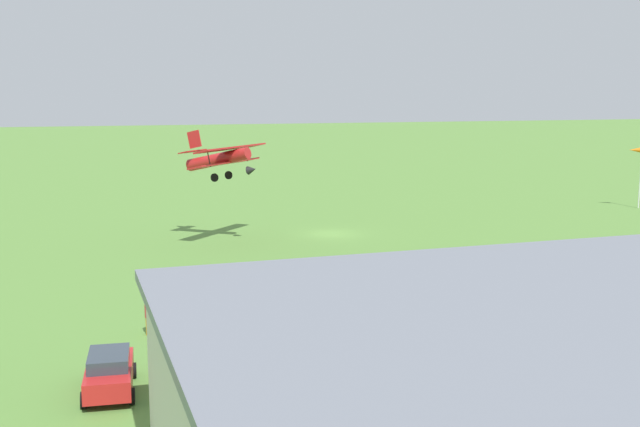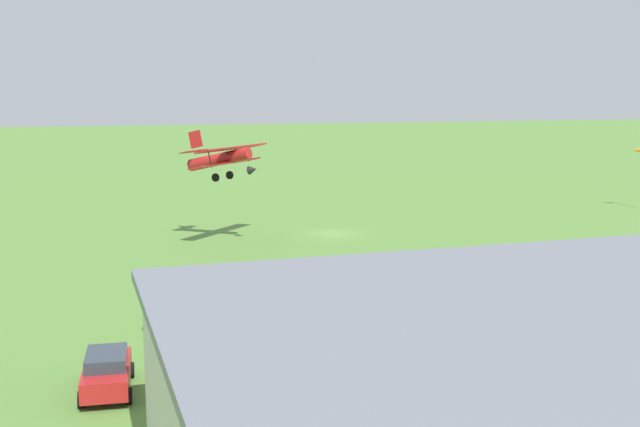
{
  "view_description": "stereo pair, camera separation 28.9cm",
  "coord_description": "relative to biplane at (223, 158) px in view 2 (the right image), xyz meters",
  "views": [
    {
      "loc": [
        18.31,
        60.55,
        11.89
      ],
      "look_at": [
        5.28,
        14.88,
        4.24
      ],
      "focal_mm": 43.7,
      "sensor_mm": 36.0,
      "label": 1
    },
    {
      "loc": [
        18.03,
        60.63,
        11.89
      ],
      "look_at": [
        5.28,
        14.88,
        4.24
      ],
      "focal_mm": 43.7,
      "sensor_mm": 36.0,
      "label": 2
    }
  ],
  "objects": [
    {
      "name": "person_walking_on_apron",
      "position": [
        7.09,
        22.11,
        -5.7
      ],
      "size": [
        0.49,
        0.49,
        1.76
      ],
      "color": "orange",
      "rests_on": "ground_plane"
    },
    {
      "name": "person_crossing_taxiway",
      "position": [
        6.24,
        27.19,
        -5.76
      ],
      "size": [
        0.51,
        0.51,
        1.64
      ],
      "color": "navy",
      "rests_on": "ground_plane"
    },
    {
      "name": "ground_plane",
      "position": [
        -9.2,
        -1.0,
        -6.58
      ],
      "size": [
        400.0,
        400.0,
        0.0
      ],
      "primitive_type": "plane",
      "color": "#568438"
    },
    {
      "name": "car_red",
      "position": [
        9.07,
        29.11,
        -5.73
      ],
      "size": [
        2.21,
        4.25,
        1.62
      ],
      "color": "red",
      "rests_on": "ground_plane"
    },
    {
      "name": "windsock",
      "position": [
        -42.31,
        -6.0,
        -1.17
      ],
      "size": [
        1.47,
        1.02,
        6.16
      ],
      "color": "silver",
      "rests_on": "ground_plane"
    },
    {
      "name": "biplane",
      "position": [
        0.0,
        0.0,
        0.0
      ],
      "size": [
        7.07,
        7.09,
        3.86
      ],
      "color": "#B21E1E"
    }
  ]
}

